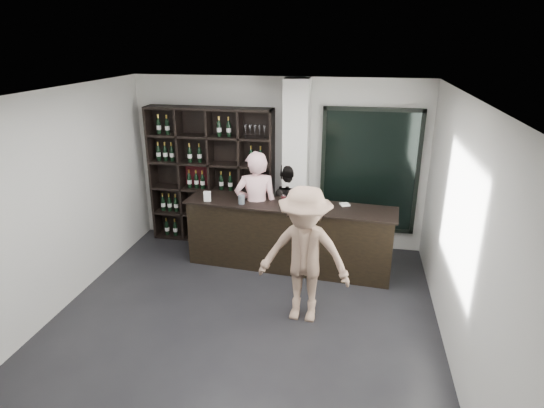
% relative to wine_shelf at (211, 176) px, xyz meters
% --- Properties ---
extents(floor, '(5.00, 5.50, 0.01)m').
position_rel_wine_shelf_xyz_m(floor, '(1.15, -2.57, -1.20)').
color(floor, black).
rests_on(floor, ground).
extents(wine_shelf, '(2.20, 0.35, 2.40)m').
position_rel_wine_shelf_xyz_m(wine_shelf, '(0.00, 0.00, 0.00)').
color(wine_shelf, black).
rests_on(wine_shelf, floor).
extents(structural_column, '(0.40, 0.40, 2.90)m').
position_rel_wine_shelf_xyz_m(structural_column, '(1.50, -0.10, 0.25)').
color(structural_column, silver).
rests_on(structural_column, floor).
extents(glass_panel, '(1.60, 0.08, 2.10)m').
position_rel_wine_shelf_xyz_m(glass_panel, '(2.70, 0.12, 0.20)').
color(glass_panel, black).
rests_on(glass_panel, floor).
extents(tasting_counter, '(3.27, 0.68, 1.08)m').
position_rel_wine_shelf_xyz_m(tasting_counter, '(1.50, -0.82, -0.66)').
color(tasting_counter, black).
rests_on(tasting_counter, floor).
extents(taster_pink, '(0.77, 0.59, 1.87)m').
position_rel_wine_shelf_xyz_m(taster_pink, '(0.96, -0.72, -0.27)').
color(taster_pink, '#FBBDC2').
rests_on(taster_pink, floor).
extents(taster_black, '(0.78, 0.61, 1.57)m').
position_rel_wine_shelf_xyz_m(taster_black, '(1.37, -0.17, -0.42)').
color(taster_black, black).
rests_on(taster_black, floor).
extents(customer, '(1.23, 0.77, 1.82)m').
position_rel_wine_shelf_xyz_m(customer, '(1.90, -2.17, -0.29)').
color(customer, '#9A7962').
rests_on(customer, floor).
extents(wine_glass, '(0.10, 0.10, 0.18)m').
position_rel_wine_shelf_xyz_m(wine_glass, '(1.41, -0.81, -0.04)').
color(wine_glass, white).
rests_on(wine_glass, tasting_counter).
extents(spit_cup, '(0.12, 0.12, 0.13)m').
position_rel_wine_shelf_xyz_m(spit_cup, '(0.78, -0.92, -0.06)').
color(spit_cup, '#A0B1C1').
rests_on(spit_cup, tasting_counter).
extents(napkin_stack, '(0.17, 0.17, 0.02)m').
position_rel_wine_shelf_xyz_m(napkin_stack, '(2.34, -0.69, -0.11)').
color(napkin_stack, white).
rests_on(napkin_stack, tasting_counter).
extents(card_stand, '(0.11, 0.06, 0.16)m').
position_rel_wine_shelf_xyz_m(card_stand, '(0.22, -0.90, -0.04)').
color(card_stand, white).
rests_on(card_stand, tasting_counter).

